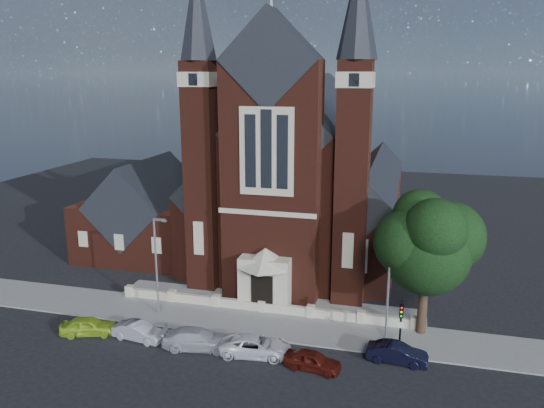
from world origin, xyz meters
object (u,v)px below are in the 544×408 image
(church, at_px, (303,177))
(traffic_signal, at_px, (401,320))
(car_lime_van, at_px, (88,326))
(car_dark_red, at_px, (313,361))
(street_tree, at_px, (429,247))
(car_white_suv, at_px, (255,346))
(car_silver_a, at_px, (139,331))
(car_navy, at_px, (397,353))
(street_lamp_right, at_px, (390,283))
(parish_hall, at_px, (148,216))
(street_lamp_left, at_px, (157,261))
(car_silver_b, at_px, (198,339))

(church, height_order, traffic_signal, church)
(car_lime_van, height_order, car_dark_red, car_lime_van)
(street_tree, bearing_deg, car_white_suv, -152.47)
(car_dark_red, bearing_deg, car_silver_a, 94.72)
(car_white_suv, height_order, car_navy, car_white_suv)
(car_lime_van, xyz_separation_m, car_dark_red, (17.06, -0.52, -0.04))
(traffic_signal, distance_m, car_lime_van, 22.78)
(street_lamp_right, xyz_separation_m, traffic_signal, (0.91, -1.57, -2.02))
(car_silver_a, distance_m, car_navy, 18.46)
(traffic_signal, xyz_separation_m, car_white_suv, (-9.62, -2.56, -1.89))
(parish_hall, relative_size, car_dark_red, 3.21)
(parish_hall, bearing_deg, traffic_signal, -29.98)
(street_tree, height_order, car_silver_a, street_tree)
(car_lime_van, bearing_deg, church, -45.09)
(church, relative_size, traffic_signal, 8.72)
(car_silver_a, relative_size, car_dark_red, 1.04)
(street_lamp_left, bearing_deg, parish_hall, 120.02)
(parish_hall, distance_m, car_navy, 31.81)
(street_lamp_right, relative_size, traffic_signal, 2.02)
(car_navy, bearing_deg, car_white_suv, 102.73)
(traffic_signal, xyz_separation_m, car_lime_van, (-22.52, -2.87, -1.90))
(street_tree, distance_m, street_lamp_left, 20.71)
(street_lamp_right, distance_m, car_lime_van, 22.41)
(church, height_order, parish_hall, church)
(street_tree, bearing_deg, car_silver_a, -163.61)
(street_lamp_left, height_order, car_navy, street_lamp_left)
(car_navy, bearing_deg, church, 30.66)
(traffic_signal, bearing_deg, car_navy, -95.30)
(car_white_suv, bearing_deg, parish_hall, 37.13)
(car_lime_van, bearing_deg, street_tree, -94.55)
(car_white_suv, bearing_deg, car_dark_red, -107.89)
(car_navy, bearing_deg, street_lamp_left, 85.84)
(car_silver_b, height_order, car_dark_red, car_silver_b)
(traffic_signal, height_order, car_lime_van, traffic_signal)
(church, bearing_deg, parish_hall, -162.84)
(car_silver_a, relative_size, car_silver_b, 0.79)
(church, height_order, car_navy, church)
(street_tree, relative_size, car_navy, 2.63)
(street_tree, bearing_deg, car_dark_red, -136.61)
(street_lamp_left, xyz_separation_m, traffic_signal, (18.91, -1.57, -2.02))
(street_lamp_right, bearing_deg, street_lamp_left, 180.00)
(street_tree, height_order, car_silver_b, street_tree)
(church, bearing_deg, traffic_signal, -61.80)
(car_white_suv, height_order, car_dark_red, car_white_suv)
(church, height_order, street_tree, church)
(street_lamp_right, height_order, car_lime_van, street_lamp_right)
(church, bearing_deg, street_lamp_left, -112.66)
(street_lamp_left, height_order, car_silver_a, street_lamp_left)
(car_silver_a, height_order, car_navy, car_navy)
(street_lamp_left, distance_m, car_dark_red, 14.87)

